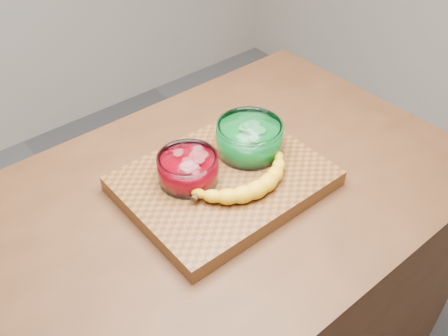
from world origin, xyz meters
TOP-DOWN VIEW (x-y plane):
  - counter at (0.00, 0.00)m, footprint 1.20×0.80m
  - cutting_board at (0.00, 0.00)m, footprint 0.45×0.35m
  - bowl_red at (-0.07, 0.04)m, footprint 0.14×0.14m
  - bowl_green at (0.10, 0.03)m, footprint 0.16×0.16m
  - banana at (0.02, -0.06)m, footprint 0.28×0.14m

SIDE VIEW (x-z plane):
  - counter at x=0.00m, z-range 0.00..0.90m
  - cutting_board at x=0.00m, z-range 0.90..0.94m
  - banana at x=0.02m, z-range 0.94..0.98m
  - bowl_red at x=-0.07m, z-range 0.94..1.00m
  - bowl_green at x=0.10m, z-range 0.94..1.01m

